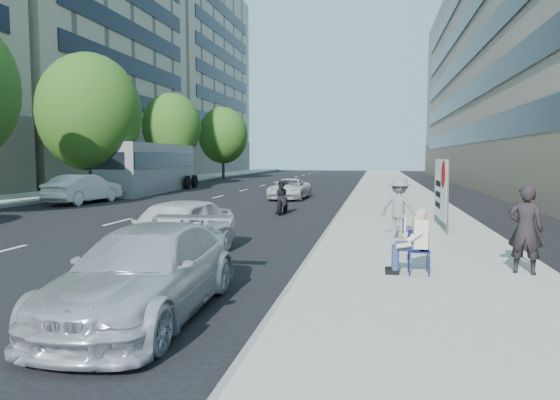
% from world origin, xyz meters
% --- Properties ---
extents(ground, '(160.00, 160.00, 0.00)m').
position_xyz_m(ground, '(0.00, 0.00, 0.00)').
color(ground, black).
rests_on(ground, ground).
extents(near_sidewalk, '(5.00, 120.00, 0.15)m').
position_xyz_m(near_sidewalk, '(4.00, 20.00, 0.07)').
color(near_sidewalk, '#9B9991').
rests_on(near_sidewalk, ground).
extents(far_sidewalk, '(4.50, 120.00, 0.15)m').
position_xyz_m(far_sidewalk, '(-16.75, 20.00, 0.07)').
color(far_sidewalk, '#9B9991').
rests_on(far_sidewalk, ground).
extents(far_bldg_mid, '(22.00, 26.00, 34.00)m').
position_xyz_m(far_bldg_mid, '(-30.00, 34.00, 17.00)').
color(far_bldg_mid, tan).
rests_on(far_bldg_mid, ground).
extents(far_bldg_north, '(22.00, 28.00, 28.00)m').
position_xyz_m(far_bldg_north, '(-30.00, 62.00, 14.00)').
color(far_bldg_north, tan).
rests_on(far_bldg_north, ground).
extents(tree_far_c, '(6.00, 6.00, 8.47)m').
position_xyz_m(tree_far_c, '(-13.70, 18.00, 5.02)').
color(tree_far_c, '#382616').
rests_on(tree_far_c, ground).
extents(tree_far_d, '(4.80, 4.80, 7.65)m').
position_xyz_m(tree_far_d, '(-13.70, 30.00, 4.89)').
color(tree_far_d, '#382616').
rests_on(tree_far_d, ground).
extents(tree_far_e, '(5.40, 5.40, 7.89)m').
position_xyz_m(tree_far_e, '(-13.70, 44.00, 4.78)').
color(tree_far_e, '#382616').
rests_on(tree_far_e, ground).
extents(seated_protester, '(0.83, 1.12, 1.31)m').
position_xyz_m(seated_protester, '(3.65, 0.93, 0.87)').
color(seated_protester, navy).
rests_on(seated_protester, near_sidewalk).
extents(jogger, '(1.27, 1.05, 1.72)m').
position_xyz_m(jogger, '(3.58, 5.33, 1.01)').
color(jogger, slate).
rests_on(jogger, near_sidewalk).
extents(pedestrian_woman, '(0.74, 0.60, 1.75)m').
position_xyz_m(pedestrian_woman, '(5.80, 1.37, 1.02)').
color(pedestrian_woman, black).
rests_on(pedestrian_woman, near_sidewalk).
extents(protest_banner, '(0.08, 3.06, 2.20)m').
position_xyz_m(protest_banner, '(4.97, 7.65, 1.40)').
color(protest_banner, '#4C4C4C').
rests_on(protest_banner, near_sidewalk).
extents(parked_sedan, '(2.01, 4.67, 1.34)m').
position_xyz_m(parked_sedan, '(-0.50, -2.00, 0.67)').
color(parked_sedan, silver).
rests_on(parked_sedan, ground).
extents(white_sedan_near, '(2.08, 4.40, 1.46)m').
position_xyz_m(white_sedan_near, '(-1.69, 2.00, 0.73)').
color(white_sedan_near, silver).
rests_on(white_sedan_near, ground).
extents(white_sedan_mid, '(2.05, 4.69, 1.50)m').
position_xyz_m(white_sedan_mid, '(-12.13, 14.69, 0.75)').
color(white_sedan_mid, white).
rests_on(white_sedan_mid, ground).
extents(white_sedan_far, '(2.13, 4.28, 1.16)m').
position_xyz_m(white_sedan_far, '(-1.95, 19.15, 0.58)').
color(white_sedan_far, silver).
rests_on(white_sedan_far, ground).
extents(motorcycle, '(0.74, 2.05, 1.42)m').
position_xyz_m(motorcycle, '(-0.99, 11.87, 0.64)').
color(motorcycle, black).
rests_on(motorcycle, ground).
extents(bus, '(3.48, 12.22, 3.30)m').
position_xyz_m(bus, '(-12.35, 23.19, 1.64)').
color(bus, slate).
rests_on(bus, ground).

